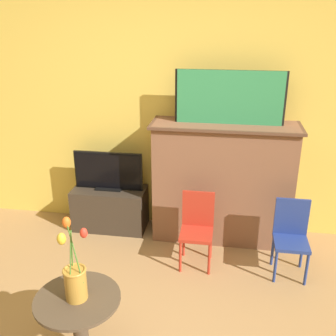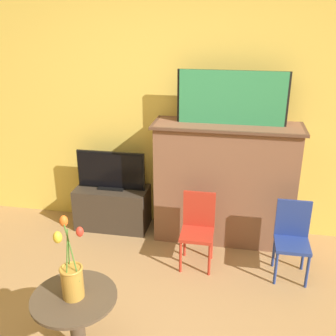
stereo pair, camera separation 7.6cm
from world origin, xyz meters
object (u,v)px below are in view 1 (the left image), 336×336
object	(u,v)px
tv_monitor	(108,172)
chair_red	(197,225)
painting	(230,97)
vase_tulips	(75,277)
chair_blue	(291,234)

from	to	relation	value
tv_monitor	chair_red	world-z (taller)	tv_monitor
painting	vase_tulips	size ratio (longest dim) A/B	1.88
chair_red	chair_blue	xyz separation A→B (m)	(0.80, -0.02, 0.00)
chair_red	vase_tulips	bearing A→B (deg)	-117.83
chair_blue	painting	bearing A→B (deg)	139.10
tv_monitor	vase_tulips	bearing A→B (deg)	-79.59
chair_red	chair_blue	distance (m)	0.80
chair_red	chair_blue	bearing A→B (deg)	-1.44
painting	chair_red	distance (m)	1.17
painting	tv_monitor	xyz separation A→B (m)	(-1.17, 0.00, -0.79)
painting	chair_blue	distance (m)	1.30
painting	chair_red	world-z (taller)	painting
painting	chair_blue	world-z (taller)	painting
painting	vase_tulips	bearing A→B (deg)	-116.90
painting	chair_blue	size ratio (longest dim) A/B	1.48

